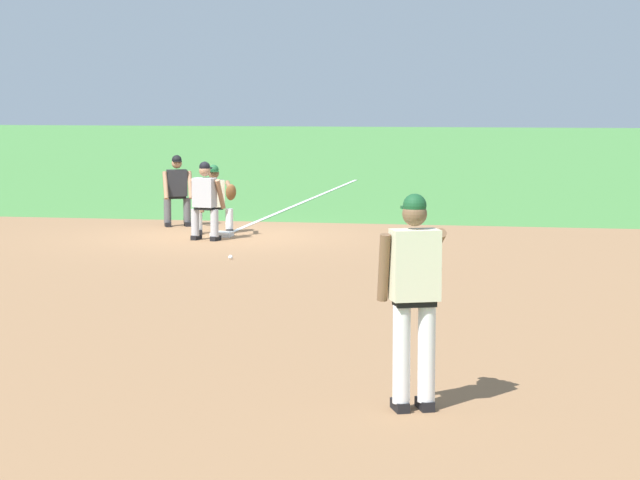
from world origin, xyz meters
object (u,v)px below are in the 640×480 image
baseball (230,257)px  pitcher (415,288)px  baserunner (205,198)px  umpire (177,188)px  first_base_bag (222,234)px  first_baseman (215,196)px

baseball → pitcher: pitcher is taller
baserunner → umpire: 2.58m
first_base_bag → umpire: (1.59, 1.37, 0.75)m
first_base_bag → baseball: first_base_bag is taller
umpire → baserunner: bearing=-151.3°
umpire → first_base_bag: bearing=-139.2°
pitcher → baserunner: pitcher is taller
baseball → baserunner: baserunner is taller
baseball → first_baseman: 3.83m
baseball → pitcher: 10.09m
first_baseman → umpire: (1.20, 1.14, 0.06)m
first_baseman → umpire: size_ratio=0.92×
umpire → baseball: bearing=-153.4°
first_base_bag → umpire: umpire is taller
baseball → umpire: size_ratio=0.05×
first_base_bag → umpire: size_ratio=0.26×
first_base_bag → first_baseman: first_baseman is taller
baseball → baserunner: size_ratio=0.05×
baseball → first_base_bag: bearing=17.7°
first_base_bag → first_baseman: 0.83m
baserunner → first_base_bag: bearing=-11.3°
first_base_bag → pitcher: bearing=-157.6°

